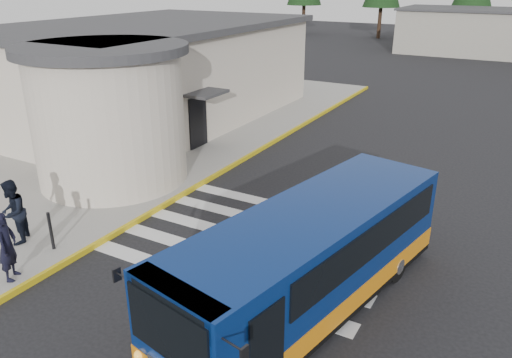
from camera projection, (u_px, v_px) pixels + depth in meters
The scene contains 9 objects.
ground at pixel (279, 232), 14.82m from camera, with size 140.00×140.00×0.00m, color black.
sidewalk at pixel (139, 145), 22.12m from camera, with size 10.00×34.00×0.15m, color gray.
curb_strip at pixel (234, 165), 19.86m from camera, with size 0.12×34.00×0.16m, color gold.
station_building at pixel (147, 75), 24.36m from camera, with size 12.70×18.70×4.80m.
crosswalk at pixel (251, 239), 14.40m from camera, with size 8.00×5.35×0.01m.
transit_bus at pixel (309, 263), 11.02m from camera, with size 4.23×8.88×2.44m.
pedestrian_a at pixel (7, 246), 11.97m from camera, with size 0.65×0.42×1.77m, color black.
pedestrian_b at pixel (13, 212), 13.62m from camera, with size 0.89×0.69×1.83m, color black.
bollard at pixel (51, 231), 13.40m from camera, with size 0.09×0.09×1.09m, color black.
Camera 1 is at (5.87, -11.77, 7.06)m, focal length 35.00 mm.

